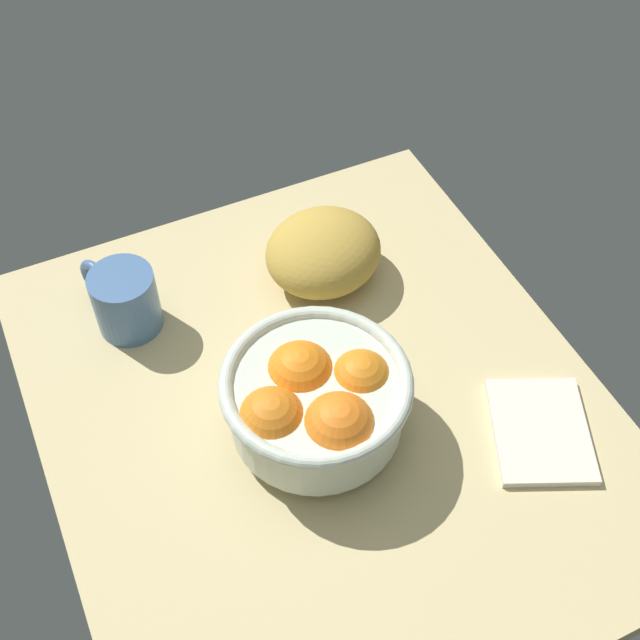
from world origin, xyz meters
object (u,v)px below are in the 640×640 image
Objects in this scene: mug at (124,299)px; bread_loaf at (323,252)px; napkin_folded at (540,431)px; fruit_bowl at (316,401)px.

bread_loaf is at bearing -96.60° from mug.
mug is at bearing 83.40° from bread_loaf.
napkin_folded is (-32.26, -11.86, -3.71)cm from bread_loaf.
bread_loaf is 34.57cm from napkin_folded.
napkin_folded is (-10.63, -22.78, -5.89)cm from fruit_bowl.
bread_loaf is 1.31× the size of mug.
bread_loaf is at bearing 20.18° from napkin_folded.
fruit_bowl reaches higher than napkin_folded.
bread_loaf is (21.62, -10.93, -2.18)cm from fruit_bowl.
fruit_bowl is 25.82cm from napkin_folded.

